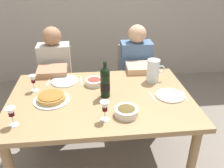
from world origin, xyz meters
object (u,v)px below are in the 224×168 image
Objects in this scene: chair_left at (58,80)px; dining_table at (101,106)px; wine_glass_left_diner at (105,107)px; diner_right at (137,76)px; olive_bowl at (126,111)px; water_pitcher at (153,72)px; diner_left at (56,79)px; chair_right at (133,76)px; baked_tart at (51,98)px; wine_glass_right_diner at (33,80)px; wine_bottle at (105,82)px; wine_glass_centre at (11,113)px; dinner_plate_right_setting at (65,81)px; salad_bowl at (94,81)px; dinner_plate_left_setting at (170,95)px.

dining_table is at bearing 115.23° from chair_left.
wine_glass_left_diner is 1.09m from diner_right.
wine_glass_left_diner is (-0.16, -0.04, 0.07)m from olive_bowl.
diner_left is (-0.95, 0.42, -0.24)m from water_pitcher.
chair_right is at bearing 76.43° from olive_bowl.
baked_tart is 0.25× the size of diner_right.
wine_glass_right_diner reaches higher than chair_left.
baked_tart is at bearing 143.19° from wine_glass_left_diner.
chair_left is at bearing 118.93° from wine_bottle.
wine_glass_centre is at bearing 43.75° from diner_right.
wine_glass_left_diner is (-0.49, -0.56, 0.01)m from water_pitcher.
wine_glass_right_diner reaches higher than chair_right.
dinner_plate_right_setting is at bearing 25.72° from diner_right.
diner_left reaches higher than chair_left.
chair_right is at bearing 46.84° from baked_tart.
wine_glass_right_diner is at bearing 27.13° from diner_right.
diner_left is (-0.45, 0.66, -0.05)m from dining_table.
chair_right is at bearing 69.94° from wine_glass_left_diner.
chair_right is (0.41, 0.88, -0.39)m from wine_bottle.
dining_table is at bearing 122.53° from diner_left.
wine_glass_centre reaches higher than dining_table.
water_pitcher is 0.18× the size of diner_right.
olive_bowl is at bearing -58.47° from dining_table.
chair_left is (-0.41, 0.67, -0.29)m from salad_bowl.
diner_left is at bearing 156.19° from water_pitcher.
diner_left is at bearing 111.20° from dinner_plate_right_setting.
diner_right is (0.45, 0.65, -0.05)m from dining_table.
baked_tart is 1.78× the size of salad_bowl.
wine_glass_left_diner is 0.63× the size of dinner_plate_left_setting.
diner_left reaches higher than salad_bowl.
wine_bottle is 2.06× the size of wine_glass_left_diner.
chair_left reaches higher than dinner_plate_right_setting.
baked_tart is at bearing -177.97° from dining_table.
olive_bowl is 0.20× the size of chair_left.
wine_glass_right_diner is at bearing 83.51° from wine_glass_centre.
wine_glass_left_diner is 0.62m from wine_glass_centre.
chair_left is (-0.49, 0.89, -0.39)m from wine_bottle.
chair_left is (-0.45, 0.90, -0.17)m from dining_table.
baked_tart is 0.25× the size of diner_left.
diner_right reaches higher than chair_right.
wine_glass_right_diner is at bearing 148.50° from olive_bowl.
baked_tart reaches higher than dinner_plate_left_setting.
diner_left reaches higher than chair_right.
diner_left reaches higher than wine_glass_centre.
olive_bowl is 1.14m from diner_left.
wine_glass_left_diner is at bearing -84.49° from salad_bowl.
baked_tart is 0.96m from chair_left.
dinner_plate_left_setting is 0.27× the size of chair_right.
water_pitcher reaches higher than wine_glass_centre.
dinner_plate_left_setting is at bearing -5.88° from wine_bottle.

